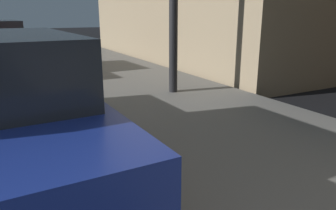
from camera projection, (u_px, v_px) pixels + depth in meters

